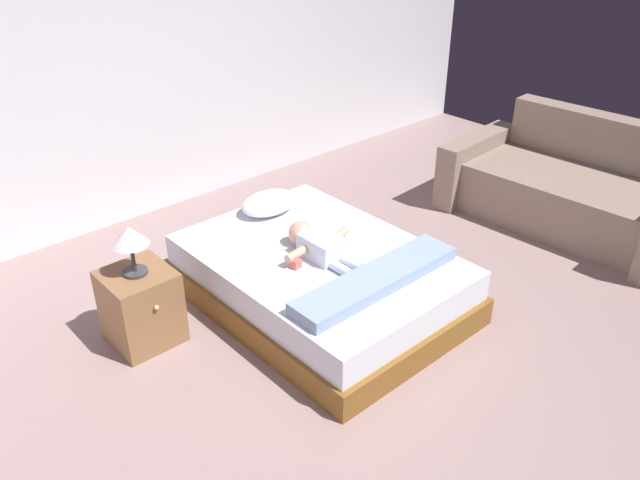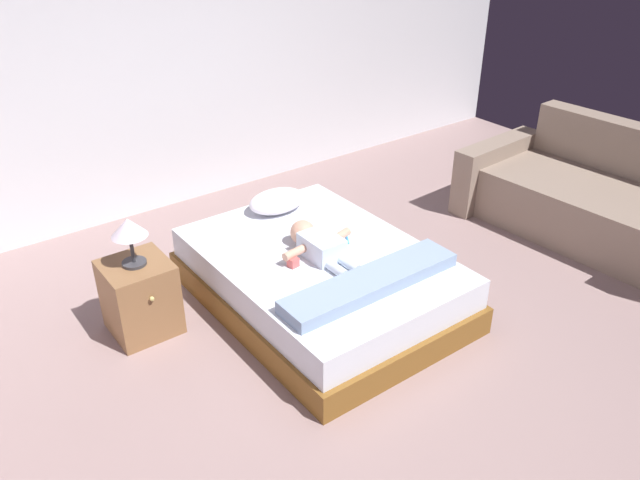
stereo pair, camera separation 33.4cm
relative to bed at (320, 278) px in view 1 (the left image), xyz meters
name	(u,v)px [view 1 (the left image)]	position (x,y,z in m)	size (l,w,h in m)	color
ground_plane	(411,371)	(-0.08, -0.90, -0.19)	(8.00, 8.00, 0.00)	gray
wall_behind_bed	(137,49)	(-0.08, 2.10, 1.19)	(8.00, 0.12, 2.77)	silver
bed	(320,278)	(0.00, 0.00, 0.00)	(1.35, 1.88, 0.40)	brown
pillow	(269,203)	(0.12, 0.70, 0.28)	(0.45, 0.31, 0.15)	white
baby	(317,244)	(-0.02, 0.01, 0.28)	(0.55, 0.61, 0.17)	silver
toothbrush	(344,236)	(0.27, 0.05, 0.21)	(0.10, 0.15, 0.02)	#3295EB
couch	(572,189)	(2.41, -0.50, 0.09)	(1.19, 2.00, 0.85)	gray
nightstand	(141,307)	(-1.10, 0.44, 0.05)	(0.40, 0.43, 0.49)	brown
lamp	(130,239)	(-1.10, 0.44, 0.54)	(0.22, 0.22, 0.32)	#333338
blanket	(377,279)	(0.00, -0.52, 0.24)	(1.22, 0.26, 0.08)	#8299B9
toy_block	(296,263)	(-0.24, -0.03, 0.23)	(0.07, 0.07, 0.06)	#D65754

